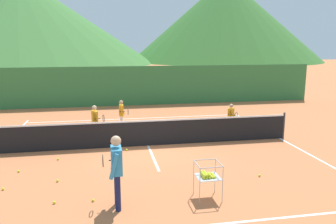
{
  "coord_description": "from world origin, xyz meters",
  "views": [
    {
      "loc": [
        -1.47,
        -11.96,
        3.73
      ],
      "look_at": [
        0.82,
        0.37,
        1.17
      ],
      "focal_mm": 36.06,
      "sensor_mm": 36.0,
      "label": 1
    }
  ],
  "objects_px": {
    "ball_cart": "(207,175)",
    "tennis_ball_7": "(58,181)",
    "tennis_net": "(148,133)",
    "tennis_ball_1": "(19,171)",
    "tennis_ball_2": "(58,159)",
    "tennis_ball_5": "(54,202)",
    "tennis_ball_6": "(260,176)",
    "student_0": "(95,119)",
    "student_2": "(231,115)",
    "tennis_ball_8": "(127,150)",
    "instructor": "(116,165)",
    "student_1": "(122,112)",
    "tennis_ball_4": "(3,189)",
    "tennis_ball_9": "(93,200)"
  },
  "relations": [
    {
      "from": "ball_cart",
      "to": "tennis_ball_7",
      "type": "xyz_separation_m",
      "value": [
        -3.74,
        1.69,
        -0.56
      ]
    },
    {
      "from": "tennis_net",
      "to": "tennis_ball_1",
      "type": "distance_m",
      "value": 4.54
    },
    {
      "from": "tennis_ball_1",
      "to": "tennis_ball_2",
      "type": "xyz_separation_m",
      "value": [
        1.0,
        0.9,
        0.0
      ]
    },
    {
      "from": "tennis_ball_5",
      "to": "tennis_ball_6",
      "type": "bearing_deg",
      "value": 6.78
    },
    {
      "from": "student_0",
      "to": "student_2",
      "type": "xyz_separation_m",
      "value": [
        5.65,
        0.06,
        -0.08
      ]
    },
    {
      "from": "tennis_net",
      "to": "tennis_ball_8",
      "type": "bearing_deg",
      "value": -149.77
    },
    {
      "from": "student_0",
      "to": "tennis_ball_2",
      "type": "bearing_deg",
      "value": -117.1
    },
    {
      "from": "tennis_ball_5",
      "to": "tennis_ball_8",
      "type": "xyz_separation_m",
      "value": [
        1.95,
        3.72,
        0.0
      ]
    },
    {
      "from": "tennis_ball_6",
      "to": "instructor",
      "type": "bearing_deg",
      "value": -164.73
    },
    {
      "from": "student_1",
      "to": "tennis_ball_5",
      "type": "bearing_deg",
      "value": -105.97
    },
    {
      "from": "student_1",
      "to": "ball_cart",
      "type": "bearing_deg",
      "value": -76.65
    },
    {
      "from": "student_0",
      "to": "ball_cart",
      "type": "height_order",
      "value": "student_0"
    },
    {
      "from": "tennis_ball_4",
      "to": "tennis_ball_6",
      "type": "relative_size",
      "value": 1.0
    },
    {
      "from": "tennis_ball_1",
      "to": "tennis_ball_9",
      "type": "distance_m",
      "value": 3.21
    },
    {
      "from": "tennis_net",
      "to": "instructor",
      "type": "relative_size",
      "value": 6.37
    },
    {
      "from": "tennis_ball_7",
      "to": "tennis_ball_9",
      "type": "relative_size",
      "value": 1.0
    },
    {
      "from": "instructor",
      "to": "tennis_ball_5",
      "type": "height_order",
      "value": "instructor"
    },
    {
      "from": "student_1",
      "to": "tennis_ball_2",
      "type": "xyz_separation_m",
      "value": [
        -2.26,
        -3.63,
        -0.75
      ]
    },
    {
      "from": "tennis_ball_5",
      "to": "tennis_ball_9",
      "type": "relative_size",
      "value": 1.0
    },
    {
      "from": "student_0",
      "to": "tennis_net",
      "type": "bearing_deg",
      "value": -32.61
    },
    {
      "from": "student_2",
      "to": "tennis_ball_6",
      "type": "relative_size",
      "value": 18.0
    },
    {
      "from": "tennis_ball_6",
      "to": "student_2",
      "type": "bearing_deg",
      "value": 78.66
    },
    {
      "from": "tennis_ball_4",
      "to": "tennis_ball_5",
      "type": "height_order",
      "value": "same"
    },
    {
      "from": "student_2",
      "to": "tennis_ball_9",
      "type": "xyz_separation_m",
      "value": [
        -5.59,
        -5.54,
        -0.7
      ]
    },
    {
      "from": "instructor",
      "to": "tennis_net",
      "type": "bearing_deg",
      "value": 74.38
    },
    {
      "from": "instructor",
      "to": "ball_cart",
      "type": "xyz_separation_m",
      "value": [
        2.17,
        0.08,
        -0.44
      ]
    },
    {
      "from": "tennis_ball_7",
      "to": "tennis_ball_9",
      "type": "distance_m",
      "value": 1.7
    },
    {
      "from": "student_2",
      "to": "tennis_ball_7",
      "type": "bearing_deg",
      "value": -147.68
    },
    {
      "from": "tennis_ball_1",
      "to": "ball_cart",
      "type": "bearing_deg",
      "value": -27.95
    },
    {
      "from": "ball_cart",
      "to": "tennis_ball_5",
      "type": "bearing_deg",
      "value": 174.26
    },
    {
      "from": "student_1",
      "to": "tennis_ball_7",
      "type": "distance_m",
      "value": 5.89
    },
    {
      "from": "tennis_ball_1",
      "to": "tennis_ball_7",
      "type": "xyz_separation_m",
      "value": [
        1.22,
        -0.94,
        0.0
      ]
    },
    {
      "from": "tennis_net",
      "to": "student_0",
      "type": "bearing_deg",
      "value": 147.39
    },
    {
      "from": "tennis_ball_6",
      "to": "tennis_ball_7",
      "type": "xyz_separation_m",
      "value": [
        -5.62,
        0.67,
        0.0
      ]
    },
    {
      "from": "student_2",
      "to": "tennis_ball_8",
      "type": "distance_m",
      "value": 4.92
    },
    {
      "from": "tennis_ball_5",
      "to": "ball_cart",
      "type": "bearing_deg",
      "value": -5.74
    },
    {
      "from": "student_0",
      "to": "student_1",
      "type": "distance_m",
      "value": 1.75
    },
    {
      "from": "tennis_ball_7",
      "to": "tennis_ball_9",
      "type": "height_order",
      "value": "same"
    },
    {
      "from": "instructor",
      "to": "tennis_ball_5",
      "type": "relative_size",
      "value": 25.28
    },
    {
      "from": "tennis_net",
      "to": "instructor",
      "type": "xyz_separation_m",
      "value": [
        -1.3,
        -4.65,
        0.53
      ]
    },
    {
      "from": "student_0",
      "to": "tennis_ball_8",
      "type": "height_order",
      "value": "student_0"
    },
    {
      "from": "tennis_ball_4",
      "to": "tennis_ball_6",
      "type": "xyz_separation_m",
      "value": [
        6.93,
        -0.37,
        0.0
      ]
    },
    {
      "from": "tennis_net",
      "to": "tennis_ball_1",
      "type": "xyz_separation_m",
      "value": [
        -4.09,
        -1.94,
        -0.47
      ]
    },
    {
      "from": "tennis_ball_9",
      "to": "student_1",
      "type": "bearing_deg",
      "value": 81.35
    },
    {
      "from": "tennis_ball_7",
      "to": "tennis_ball_2",
      "type": "bearing_deg",
      "value": 96.84
    },
    {
      "from": "student_2",
      "to": "tennis_ball_6",
      "type": "xyz_separation_m",
      "value": [
        -0.97,
        -4.83,
        -0.7
      ]
    },
    {
      "from": "instructor",
      "to": "tennis_ball_8",
      "type": "height_order",
      "value": "instructor"
    },
    {
      "from": "tennis_ball_2",
      "to": "ball_cart",
      "type": "bearing_deg",
      "value": -41.73
    },
    {
      "from": "tennis_ball_1",
      "to": "student_0",
      "type": "bearing_deg",
      "value": 55.7
    },
    {
      "from": "tennis_ball_5",
      "to": "tennis_ball_6",
      "type": "distance_m",
      "value": 5.56
    }
  ]
}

